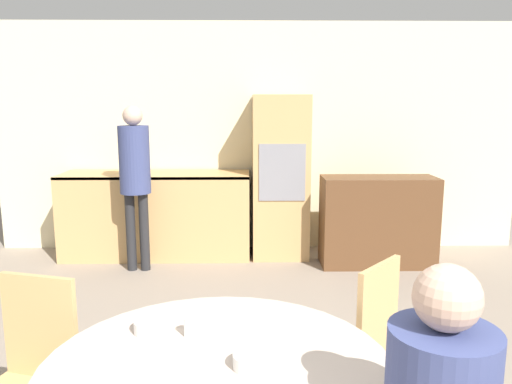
# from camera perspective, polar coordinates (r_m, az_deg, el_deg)

# --- Properties ---
(wall_back) EXTENTS (6.05, 0.05, 2.60)m
(wall_back) POSITION_cam_1_polar(r_m,az_deg,el_deg) (5.81, 0.33, 6.20)
(wall_back) COLOR beige
(wall_back) RESTS_ON ground_plane
(kitchen_counter) EXTENTS (2.06, 0.60, 0.94)m
(kitchen_counter) POSITION_cam_1_polar(r_m,az_deg,el_deg) (5.67, -11.26, -2.44)
(kitchen_counter) COLOR tan
(kitchen_counter) RESTS_ON ground_plane
(oven_unit) EXTENTS (0.61, 0.59, 1.79)m
(oven_unit) POSITION_cam_1_polar(r_m,az_deg,el_deg) (5.53, 2.79, 1.74)
(oven_unit) COLOR tan
(oven_unit) RESTS_ON ground_plane
(sideboard) EXTENTS (1.18, 0.45, 0.94)m
(sideboard) POSITION_cam_1_polar(r_m,az_deg,el_deg) (5.41, 13.73, -3.28)
(sideboard) COLOR brown
(sideboard) RESTS_ON ground_plane
(chair_far_left) EXTENTS (0.49, 0.49, 0.94)m
(chair_far_left) POSITION_cam_1_polar(r_m,az_deg,el_deg) (2.58, -24.47, -18.11)
(chair_far_left) COLOR tan
(chair_far_left) RESTS_ON ground_plane
(chair_far_right) EXTENTS (0.56, 0.56, 0.94)m
(chair_far_right) POSITION_cam_1_polar(r_m,az_deg,el_deg) (2.69, 11.85, -16.08)
(chair_far_right) COLOR tan
(chair_far_right) RESTS_ON ground_plane
(person_standing) EXTENTS (0.31, 0.31, 1.67)m
(person_standing) POSITION_cam_1_polar(r_m,az_deg,el_deg) (5.12, -13.68, 2.54)
(person_standing) COLOR #262628
(person_standing) RESTS_ON ground_plane
(cup) EXTENTS (0.06, 0.06, 0.08)m
(cup) POSITION_cam_1_polar(r_m,az_deg,el_deg) (2.18, -7.40, -15.03)
(cup) COLOR white
(cup) RESTS_ON dining_table
(bowl_near) EXTENTS (0.15, 0.15, 0.05)m
(bowl_near) POSITION_cam_1_polar(r_m,az_deg,el_deg) (1.94, -0.27, -18.71)
(bowl_near) COLOR white
(bowl_near) RESTS_ON dining_table
(bowl_centre) EXTENTS (0.17, 0.17, 0.05)m
(bowl_centre) POSITION_cam_1_polar(r_m,az_deg,el_deg) (2.25, -11.58, -14.71)
(bowl_centre) COLOR white
(bowl_centre) RESTS_ON dining_table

